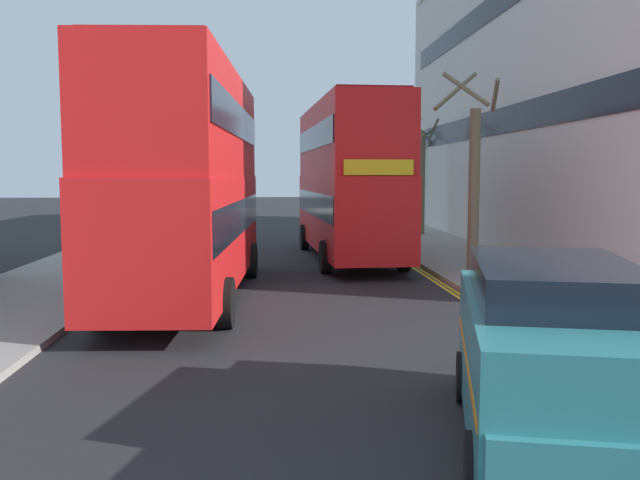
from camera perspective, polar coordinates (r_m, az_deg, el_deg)
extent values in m
cube|color=gray|center=(19.80, 16.52, -3.46)|extent=(4.00, 80.00, 0.14)
cube|color=gray|center=(19.49, -22.19, -3.79)|extent=(4.00, 80.00, 0.14)
cube|color=yellow|center=(17.27, 12.32, -4.88)|extent=(0.10, 56.00, 0.01)
cube|color=yellow|center=(17.23, 11.80, -4.90)|extent=(0.10, 56.00, 0.01)
cube|color=red|center=(17.09, -10.87, 0.91)|extent=(3.03, 10.91, 2.60)
cube|color=red|center=(17.08, -11.03, 9.47)|extent=(2.97, 10.69, 2.50)
cube|color=black|center=(17.07, -10.89, 1.92)|extent=(3.04, 10.48, 0.84)
cube|color=black|center=(17.08, -11.04, 9.81)|extent=(3.02, 10.26, 0.80)
cube|color=yellow|center=(22.36, -8.66, 6.00)|extent=(2.00, 0.16, 0.44)
cube|color=maroon|center=(17.22, -11.11, 13.79)|extent=(2.73, 9.82, 0.10)
cylinder|color=black|center=(20.71, -12.70, -1.72)|extent=(0.35, 1.05, 1.04)
cylinder|color=black|center=(20.37, -5.78, -1.73)|extent=(0.35, 1.05, 1.04)
cylinder|color=black|center=(14.29, -17.98, -5.10)|extent=(0.35, 1.05, 1.04)
cylinder|color=black|center=(13.78, -7.93, -5.27)|extent=(0.35, 1.05, 1.04)
cube|color=red|center=(24.54, 2.34, 2.39)|extent=(3.02, 10.91, 2.60)
cube|color=red|center=(24.53, 2.36, 8.35)|extent=(2.96, 10.69, 2.50)
cube|color=black|center=(24.53, 2.34, 3.09)|extent=(3.03, 10.48, 0.84)
cube|color=black|center=(24.54, 2.36, 8.58)|extent=(3.01, 10.26, 0.80)
cube|color=yellow|center=(19.22, 4.96, 6.12)|extent=(2.00, 0.16, 0.44)
cube|color=maroon|center=(24.63, 2.37, 11.37)|extent=(2.72, 9.82, 0.10)
cylinder|color=black|center=(21.63, 7.03, -1.32)|extent=(0.35, 1.05, 1.04)
cylinder|color=black|center=(21.17, 0.45, -1.43)|extent=(0.35, 1.05, 1.04)
cylinder|color=black|center=(28.14, 3.74, 0.30)|extent=(0.35, 1.05, 1.04)
cylinder|color=black|center=(27.78, -1.33, 0.24)|extent=(0.35, 1.05, 1.04)
cube|color=teal|center=(8.16, 19.02, -10.08)|extent=(2.98, 5.02, 1.50)
cube|color=black|center=(8.13, 19.03, -4.35)|extent=(2.40, 3.38, 0.76)
cube|color=teal|center=(6.49, 21.69, -16.74)|extent=(2.04, 1.58, 0.67)
cube|color=orange|center=(8.14, 19.03, -9.74)|extent=(2.91, 4.66, 0.10)
cylinder|color=black|center=(6.89, 13.06, -18.18)|extent=(0.38, 0.71, 0.68)
cylinder|color=black|center=(9.87, 22.82, -11.10)|extent=(0.38, 0.71, 0.68)
cylinder|color=black|center=(9.63, 12.08, -11.21)|extent=(0.38, 0.71, 0.68)
cylinder|color=#6B6047|center=(33.84, 8.49, 4.52)|extent=(0.40, 0.40, 4.75)
cylinder|color=#6B6047|center=(34.11, 9.56, 9.23)|extent=(0.25, 1.29, 0.95)
cylinder|color=#6B6047|center=(34.40, 7.66, 9.35)|extent=(1.29, 0.95, 1.09)
cylinder|color=#6B6047|center=(33.39, 7.96, 9.35)|extent=(0.99, 1.01, 0.96)
cylinder|color=#6B6047|center=(19.26, 12.83, 3.68)|extent=(0.31, 0.31, 4.74)
cylinder|color=#6B6047|center=(19.42, 14.55, 11.73)|extent=(0.35, 1.08, 0.80)
cylinder|color=#6B6047|center=(19.94, 11.34, 12.19)|extent=(1.47, 0.90, 1.18)
cylinder|color=#6B6047|center=(18.78, 12.18, 12.32)|extent=(1.11, 0.99, 1.01)
cylinder|color=#6B6047|center=(40.18, 8.02, 4.78)|extent=(0.34, 0.34, 4.89)
cylinder|color=#6B6047|center=(40.45, 8.69, 8.71)|extent=(0.36, 1.01, 0.76)
cylinder|color=#6B6047|center=(40.66, 8.32, 8.68)|extent=(0.86, 0.65, 0.73)
cylinder|color=#6B6047|center=(40.45, 7.39, 8.77)|extent=(0.74, 0.95, 0.81)
cylinder|color=#6B6047|center=(39.92, 7.67, 8.70)|extent=(0.62, 0.79, 0.67)
cylinder|color=#6B6047|center=(39.68, 8.64, 8.98)|extent=(1.35, 0.65, 1.04)
cube|color=silver|center=(31.56, 22.64, 11.88)|extent=(10.00, 28.00, 13.60)
cube|color=black|center=(30.20, 13.88, 18.21)|extent=(0.04, 24.64, 1.00)
cube|color=black|center=(29.53, 13.67, 9.43)|extent=(0.04, 24.64, 1.00)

